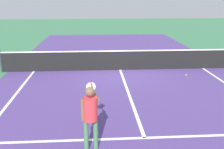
% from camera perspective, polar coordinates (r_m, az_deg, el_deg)
% --- Properties ---
extents(ground_plane, '(60.00, 60.00, 0.00)m').
position_cam_1_polar(ground_plane, '(12.77, 1.76, 1.00)').
color(ground_plane, '#38724C').
extents(court_surface_inbounds, '(10.62, 24.40, 0.00)m').
position_cam_1_polar(court_surface_inbounds, '(12.77, 1.76, 1.00)').
color(court_surface_inbounds, '#4C387A').
rests_on(court_surface_inbounds, ground_plane).
extents(line_service_near, '(8.22, 0.10, 0.01)m').
position_cam_1_polar(line_service_near, '(6.88, 7.05, -13.41)').
color(line_service_near, white).
rests_on(line_service_near, ground_plane).
extents(line_center_service, '(0.10, 6.40, 0.01)m').
position_cam_1_polar(line_center_service, '(9.74, 3.58, -4.03)').
color(line_center_service, white).
rests_on(line_center_service, ground_plane).
extents(net, '(11.27, 0.09, 1.07)m').
position_cam_1_polar(net, '(12.65, 1.78, 3.15)').
color(net, '#33383D').
rests_on(net, ground_plane).
extents(player_near, '(0.41, 1.18, 1.54)m').
position_cam_1_polar(player_near, '(5.97, -4.73, -8.02)').
color(player_near, '#3F7247').
rests_on(player_near, ground_plane).
extents(tennis_ball_near_net, '(0.07, 0.07, 0.07)m').
position_cam_1_polar(tennis_ball_near_net, '(12.28, 15.72, -0.11)').
color(tennis_ball_near_net, '#CCE033').
rests_on(tennis_ball_near_net, ground_plane).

